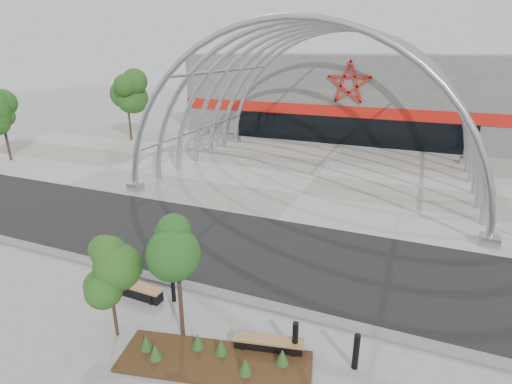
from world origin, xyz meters
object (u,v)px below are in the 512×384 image
street_tree_0 (108,269)px  bench_1 (269,345)px  street_tree_1 (177,259)px  bollard_2 (173,290)px  bench_0 (136,291)px

street_tree_0 → bench_1: 5.32m
bench_1 → street_tree_0: bearing=-166.2°
street_tree_1 → bollard_2: size_ratio=4.16×
bollard_2 → bench_1: bearing=-14.8°
street_tree_1 → bench_0: 3.98m
bench_0 → bench_1: bearing=-8.2°
bench_0 → bench_1: size_ratio=1.04×
bench_0 → street_tree_1: bearing=-23.7°
street_tree_1 → bench_1: street_tree_1 is taller
street_tree_0 → bollard_2: size_ratio=3.56×
bench_0 → bench_1: (5.52, -0.80, -0.01)m
bench_1 → bollard_2: bearing=165.2°
street_tree_1 → bench_1: bearing=8.8°
street_tree_0 → bench_0: 3.03m
bench_1 → bollard_2: (-4.05, 1.07, 0.25)m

